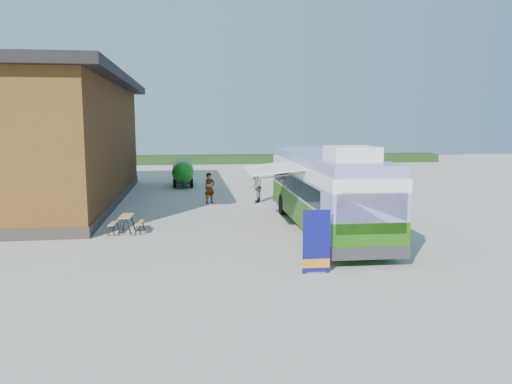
{
  "coord_description": "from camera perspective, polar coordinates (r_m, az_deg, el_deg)",
  "views": [
    {
      "loc": [
        -2.34,
        -20.88,
        4.75
      ],
      "look_at": [
        0.9,
        3.04,
        1.4
      ],
      "focal_mm": 35.0,
      "sensor_mm": 36.0,
      "label": 1
    }
  ],
  "objects": [
    {
      "name": "barn",
      "position": [
        31.96,
        -22.59,
        5.22
      ],
      "size": [
        9.6,
        21.2,
        7.5
      ],
      "color": "brown",
      "rests_on": "ground"
    },
    {
      "name": "hedge",
      "position": [
        59.93,
        2.26,
        3.82
      ],
      "size": [
        40.0,
        3.0,
        1.0
      ],
      "primitive_type": "cube",
      "color": "#264419",
      "rests_on": "ground"
    },
    {
      "name": "ground",
      "position": [
        21.54,
        -1.28,
        -4.84
      ],
      "size": [
        100.0,
        100.0,
        0.0
      ],
      "primitive_type": "plane",
      "color": "#BCB7AD",
      "rests_on": "ground"
    },
    {
      "name": "awning",
      "position": [
        21.73,
        2.82,
        2.87
      ],
      "size": [
        2.81,
        4.48,
        0.53
      ],
      "rotation": [
        0.0,
        0.0,
        -0.02
      ],
      "color": "white",
      "rests_on": "ground"
    },
    {
      "name": "slurry_tanker",
      "position": [
        38.2,
        -8.36,
        2.4
      ],
      "size": [
        1.64,
        5.38,
        1.99
      ],
      "rotation": [
        0.0,
        0.0,
        0.01
      ],
      "color": "#157819",
      "rests_on": "ground"
    },
    {
      "name": "bus",
      "position": [
        22.44,
        7.77,
        0.44
      ],
      "size": [
        2.94,
        12.76,
        3.91
      ],
      "rotation": [
        0.0,
        0.0,
        -0.02
      ],
      "color": "#387513",
      "rests_on": "ground"
    },
    {
      "name": "person_a",
      "position": [
        29.73,
        -5.33,
        0.45
      ],
      "size": [
        0.79,
        0.7,
        1.83
      ],
      "primitive_type": "imported",
      "rotation": [
        0.0,
        0.0,
        0.49
      ],
      "color": "#999999",
      "rests_on": "ground"
    },
    {
      "name": "person_b",
      "position": [
        29.88,
        -0.03,
        0.58
      ],
      "size": [
        0.9,
        1.05,
        1.88
      ],
      "primitive_type": "imported",
      "rotation": [
        0.0,
        0.0,
        -1.79
      ],
      "color": "#999999",
      "rests_on": "ground"
    },
    {
      "name": "banner",
      "position": [
        15.97,
        6.89,
        -6.32
      ],
      "size": [
        0.89,
        0.19,
        2.06
      ],
      "rotation": [
        0.0,
        0.0,
        -0.02
      ],
      "color": "#0D0D64",
      "rests_on": "ground"
    },
    {
      "name": "picnic_table",
      "position": [
        22.32,
        -14.59,
        -3.12
      ],
      "size": [
        1.44,
        1.29,
        0.78
      ],
      "rotation": [
        0.0,
        0.0,
        -0.06
      ],
      "color": "tan",
      "rests_on": "ground"
    }
  ]
}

